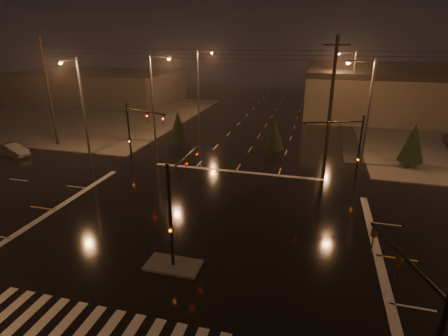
{
  "coord_description": "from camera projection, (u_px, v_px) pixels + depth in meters",
  "views": [
    {
      "loc": [
        6.84,
        -18.77,
        11.78
      ],
      "look_at": [
        0.78,
        3.87,
        3.0
      ],
      "focal_mm": 28.0,
      "sensor_mm": 36.0,
      "label": 1
    }
  ],
  "objects": [
    {
      "name": "streetlight_5",
      "position": [
        80.0,
        102.0,
        34.72
      ],
      "size": [
        0.32,
        2.77,
        10.0
      ],
      "color": "#38383A",
      "rests_on": "ground"
    },
    {
      "name": "signal_mast_ne",
      "position": [
        348.0,
        142.0,
        28.3
      ],
      "size": [
        4.84,
        1.86,
        6.0
      ],
      "color": "black",
      "rests_on": "ground"
    },
    {
      "name": "utility_pole_0",
      "position": [
        49.0,
        92.0,
        38.61
      ],
      "size": [
        2.2,
        0.32,
        12.0
      ],
      "color": "black",
      "rests_on": "ground"
    },
    {
      "name": "signal_mast_median",
      "position": [
        176.0,
        197.0,
        18.67
      ],
      "size": [
        0.25,
        4.59,
        6.0
      ],
      "color": "black",
      "rests_on": "ground"
    },
    {
      "name": "conifer_3",
      "position": [
        178.0,
        127.0,
        38.72
      ],
      "size": [
        2.26,
        2.26,
        4.24
      ],
      "color": "black",
      "rests_on": "ground"
    },
    {
      "name": "signal_mast_nw",
      "position": [
        136.0,
        128.0,
        32.9
      ],
      "size": [
        4.84,
        1.86,
        6.0
      ],
      "color": "black",
      "rests_on": "ground"
    },
    {
      "name": "signal_mast_se",
      "position": [
        416.0,
        333.0,
        10.17
      ],
      "size": [
        1.55,
        3.87,
        6.0
      ],
      "color": "black",
      "rests_on": "ground"
    },
    {
      "name": "utility_pole_1",
      "position": [
        331.0,
        105.0,
        31.34
      ],
      "size": [
        2.2,
        0.32,
        12.0
      ],
      "color": "black",
      "rests_on": "ground"
    },
    {
      "name": "streetlight_1",
      "position": [
        155.0,
        93.0,
        39.72
      ],
      "size": [
        2.77,
        0.32,
        10.0
      ],
      "color": "#38383A",
      "rests_on": "ground"
    },
    {
      "name": "ground",
      "position": [
        197.0,
        230.0,
        22.77
      ],
      "size": [
        140.0,
        140.0,
        0.0
      ],
      "primitive_type": "plane",
      "color": "black",
      "rests_on": "ground"
    },
    {
      "name": "car_crossing",
      "position": [
        12.0,
        150.0,
        36.77
      ],
      "size": [
        4.21,
        2.21,
        1.32
      ],
      "primitive_type": "imported",
      "rotation": [
        0.0,
        0.0,
        1.36
      ],
      "color": "slate",
      "rests_on": "ground"
    },
    {
      "name": "sidewalk_nw",
      "position": [
        84.0,
        114.0,
        57.15
      ],
      "size": [
        36.0,
        36.0,
        0.12
      ],
      "primitive_type": "cube",
      "color": "#46433F",
      "rests_on": "ground"
    },
    {
      "name": "median_island",
      "position": [
        173.0,
        265.0,
        19.12
      ],
      "size": [
        3.0,
        1.6,
        0.15
      ],
      "primitive_type": "cube",
      "color": "#46433F",
      "rests_on": "ground"
    },
    {
      "name": "stop_bar_far",
      "position": [
        236.0,
        171.0,
        32.71
      ],
      "size": [
        16.0,
        0.5,
        0.01
      ],
      "primitive_type": "cube",
      "color": "beige",
      "rests_on": "ground"
    },
    {
      "name": "conifer_4",
      "position": [
        274.0,
        134.0,
        36.45
      ],
      "size": [
        2.13,
        2.13,
        4.02
      ],
      "color": "black",
      "rests_on": "ground"
    },
    {
      "name": "streetlight_4",
      "position": [
        350.0,
        81.0,
        50.59
      ],
      "size": [
        2.77,
        0.32,
        10.0
      ],
      "color": "#38383A",
      "rests_on": "ground"
    },
    {
      "name": "conifer_0",
      "position": [
        413.0,
        142.0,
        32.86
      ],
      "size": [
        2.34,
        2.34,
        4.35
      ],
      "color": "black",
      "rests_on": "ground"
    },
    {
      "name": "streetlight_2",
      "position": [
        200.0,
        79.0,
        54.2
      ],
      "size": [
        2.77,
        0.32,
        10.0
      ],
      "color": "#38383A",
      "rests_on": "ground"
    },
    {
      "name": "commercial_block",
      "position": [
        98.0,
        86.0,
        68.25
      ],
      "size": [
        30.0,
        18.0,
        5.6
      ],
      "primitive_type": "cube",
      "color": "#3E3A37",
      "rests_on": "ground"
    },
    {
      "name": "streetlight_3",
      "position": [
        365.0,
        106.0,
        32.5
      ],
      "size": [
        2.77,
        0.32,
        10.0
      ],
      "color": "#38383A",
      "rests_on": "ground"
    }
  ]
}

